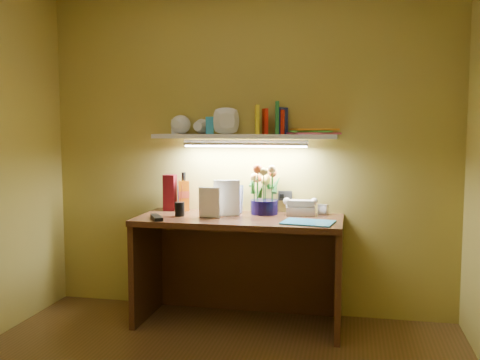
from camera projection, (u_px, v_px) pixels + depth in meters
name	position (u px, v px, depth m)	size (l,w,h in m)	color
desk	(239.00, 271.00, 3.69)	(1.40, 0.60, 0.75)	#38210F
flower_bouquet	(264.00, 190.00, 3.78)	(0.22, 0.22, 0.35)	#0D0936
telephone	(300.00, 206.00, 3.75)	(0.20, 0.15, 0.12)	beige
desk_clock	(323.00, 209.00, 3.78)	(0.07, 0.04, 0.07)	silver
whisky_bottle	(184.00, 191.00, 3.93)	(0.08, 0.08, 0.29)	#BD5107
whisky_box	(170.00, 193.00, 3.95)	(0.09, 0.09, 0.27)	#4F0A10
pen_cup	(180.00, 204.00, 3.69)	(0.07, 0.07, 0.17)	black
art_card	(229.00, 199.00, 3.85)	(0.20, 0.04, 0.20)	white
tv_remote	(157.00, 217.00, 3.58)	(0.06, 0.20, 0.02)	black
blue_folder	(308.00, 222.00, 3.43)	(0.32, 0.24, 0.01)	#2A92CA
desk_book_a	(199.00, 202.00, 3.66)	(0.15, 0.02, 0.21)	white
desk_book_b	(214.00, 198.00, 3.70)	(0.18, 0.02, 0.25)	white
wall_shelf	(244.00, 131.00, 3.78)	(1.33, 0.35, 0.26)	white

